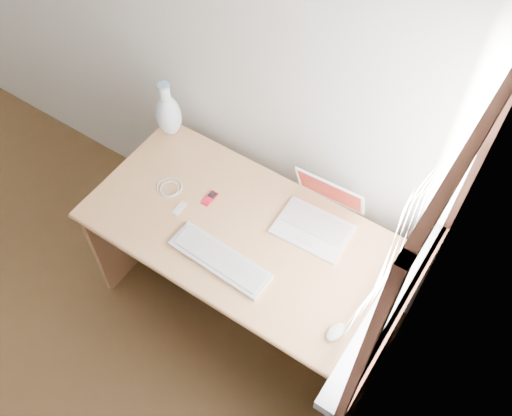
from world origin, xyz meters
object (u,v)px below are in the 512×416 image
Objects in this scene: external_keyboard at (220,259)px; vase at (168,114)px; laptop at (318,217)px; desk at (255,244)px.

vase reaches higher than external_keyboard.
vase is (-0.87, 0.07, 0.08)m from laptop.
external_keyboard is 1.48× the size of vase.
external_keyboard is at bearing -36.32° from vase.
external_keyboard is at bearing -90.16° from desk.
laptop is 0.88m from vase.
laptop is at bearing -4.75° from vase.
external_keyboard is 0.79m from vase.
vase is (-0.63, 0.46, 0.11)m from external_keyboard.
desk is 4.28× the size of laptop.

